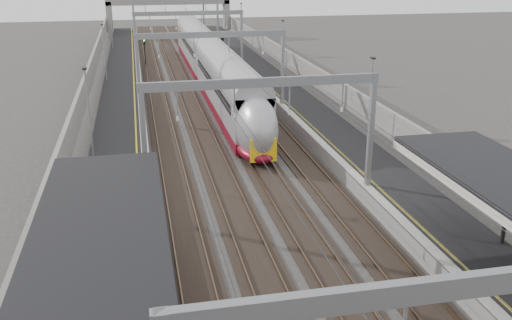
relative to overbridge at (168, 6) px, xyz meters
name	(u,v)px	position (x,y,z in m)	size (l,w,h in m)	color
platform_left	(122,109)	(-8.00, -55.00, -4.81)	(4.00, 120.00, 1.00)	black
platform_right	(291,101)	(8.00, -55.00, -4.81)	(4.00, 120.00, 1.00)	black
tracks	(209,109)	(0.00, -55.00, -5.26)	(11.40, 140.00, 0.20)	black
overhead_line	(199,35)	(0.00, -48.38, 0.83)	(13.00, 140.00, 6.60)	gray
overbridge	(168,6)	(0.00, 0.00, 0.00)	(22.00, 2.20, 6.90)	gray
wall_left	(84,99)	(-11.20, -55.00, -3.71)	(0.30, 120.00, 3.20)	gray
wall_right	(323,88)	(11.20, -55.00, -3.71)	(0.30, 120.00, 3.20)	gray
train	(213,70)	(1.50, -47.14, -3.08)	(2.90, 52.80, 4.58)	maroon
signal_green	(144,47)	(-5.20, -29.84, -2.89)	(0.32, 0.32, 3.48)	black
signal_red_near	(209,46)	(3.20, -30.67, -2.89)	(0.32, 0.32, 3.48)	black
signal_red_far	(223,43)	(5.40, -28.54, -2.89)	(0.32, 0.32, 3.48)	black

